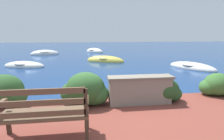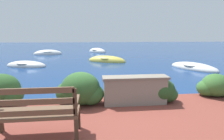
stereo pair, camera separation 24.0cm
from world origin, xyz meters
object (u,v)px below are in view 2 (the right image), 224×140
(rowboat_far, at_px, (107,61))
(rowboat_distant, at_px, (97,52))
(rowboat_outer, at_px, (48,54))
(rowboat_nearest, at_px, (193,68))
(park_bench, at_px, (34,111))
(rowboat_mid, at_px, (26,66))

(rowboat_far, xyz_separation_m, rowboat_distant, (-0.55, 6.76, 0.01))
(rowboat_outer, bearing_deg, rowboat_nearest, -49.31)
(rowboat_nearest, bearing_deg, rowboat_outer, -157.74)
(rowboat_distant, bearing_deg, park_bench, -44.92)
(rowboat_mid, xyz_separation_m, rowboat_outer, (-0.34, 6.53, 0.02))
(park_bench, height_order, rowboat_distant, park_bench)
(rowboat_distant, bearing_deg, rowboat_outer, -111.57)
(rowboat_mid, relative_size, rowboat_outer, 0.98)
(rowboat_far, relative_size, rowboat_outer, 1.06)
(rowboat_mid, bearing_deg, rowboat_nearest, -174.63)
(rowboat_nearest, distance_m, rowboat_mid, 9.90)
(rowboat_outer, xyz_separation_m, rowboat_distant, (4.82, 1.64, 0.00))
(park_bench, xyz_separation_m, rowboat_nearest, (6.59, 6.49, -0.65))
(rowboat_nearest, xyz_separation_m, rowboat_far, (-4.72, 3.15, 0.01))
(rowboat_mid, xyz_separation_m, rowboat_far, (5.03, 1.41, 0.01))
(rowboat_nearest, height_order, rowboat_far, rowboat_far)
(park_bench, relative_size, rowboat_far, 0.48)
(park_bench, relative_size, rowboat_outer, 0.51)
(park_bench, distance_m, rowboat_distant, 16.46)
(rowboat_nearest, relative_size, rowboat_mid, 1.11)
(rowboat_mid, relative_size, rowboat_distant, 1.08)
(rowboat_far, distance_m, rowboat_outer, 7.42)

